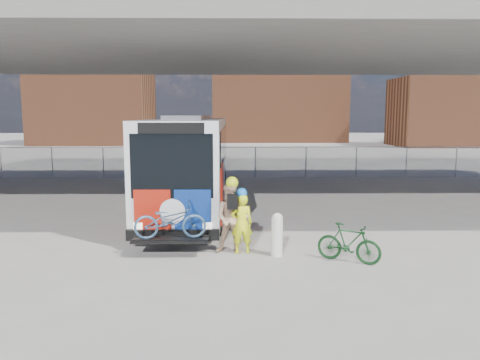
{
  "coord_description": "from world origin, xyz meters",
  "views": [
    {
      "loc": [
        -0.35,
        -15.57,
        3.72
      ],
      "look_at": [
        -0.11,
        -0.45,
        1.6
      ],
      "focal_mm": 35.0,
      "sensor_mm": 36.0,
      "label": 1
    }
  ],
  "objects_px": {
    "bus": "(191,155)",
    "bollard": "(277,233)",
    "cyclist_tan": "(232,217)",
    "bike_parked": "(349,243)",
    "cyclist_hivis": "(242,222)"
  },
  "relations": [
    {
      "from": "cyclist_hivis",
      "to": "bike_parked",
      "type": "bearing_deg",
      "value": 153.75
    },
    {
      "from": "bollard",
      "to": "cyclist_tan",
      "type": "relative_size",
      "value": 0.55
    },
    {
      "from": "cyclist_tan",
      "to": "cyclist_hivis",
      "type": "bearing_deg",
      "value": 5.45
    },
    {
      "from": "cyclist_tan",
      "to": "bike_parked",
      "type": "distance_m",
      "value": 3.11
    },
    {
      "from": "bus",
      "to": "cyclist_hivis",
      "type": "distance_m",
      "value": 6.7
    },
    {
      "from": "bus",
      "to": "bollard",
      "type": "xyz_separation_m",
      "value": [
        2.82,
        -6.57,
        -1.49
      ]
    },
    {
      "from": "bus",
      "to": "bike_parked",
      "type": "relative_size",
      "value": 7.86
    },
    {
      "from": "cyclist_hivis",
      "to": "bus",
      "type": "bearing_deg",
      "value": -82.53
    },
    {
      "from": "bus",
      "to": "bollard",
      "type": "height_order",
      "value": "bus"
    },
    {
      "from": "bollard",
      "to": "bike_parked",
      "type": "height_order",
      "value": "bollard"
    },
    {
      "from": "cyclist_tan",
      "to": "bike_parked",
      "type": "bearing_deg",
      "value": -10.72
    },
    {
      "from": "bollard",
      "to": "bike_parked",
      "type": "distance_m",
      "value": 1.86
    },
    {
      "from": "bollard",
      "to": "cyclist_tan",
      "type": "height_order",
      "value": "cyclist_tan"
    },
    {
      "from": "bollard",
      "to": "cyclist_tan",
      "type": "bearing_deg",
      "value": 167.89
    },
    {
      "from": "bus",
      "to": "bollard",
      "type": "relative_size",
      "value": 11.22
    }
  ]
}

